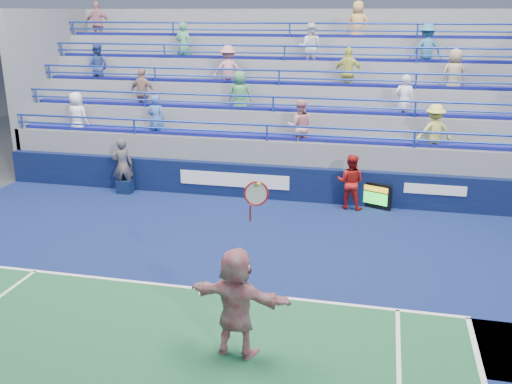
% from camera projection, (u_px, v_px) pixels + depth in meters
% --- Properties ---
extents(ground, '(120.00, 120.00, 0.00)m').
position_uv_depth(ground, '(204.00, 290.00, 12.37)').
color(ground, '#333538').
extents(sponsor_wall, '(18.00, 0.32, 1.10)m').
position_uv_depth(sponsor_wall, '(265.00, 182.00, 18.24)').
color(sponsor_wall, '#091234').
rests_on(sponsor_wall, ground).
extents(bleacher_stand, '(18.00, 5.62, 6.13)m').
position_uv_depth(bleacher_stand, '(286.00, 129.00, 21.44)').
color(bleacher_stand, slate).
rests_on(bleacher_stand, ground).
extents(serve_speed_board, '(1.11, 0.55, 0.80)m').
position_uv_depth(serve_speed_board, '(373.00, 195.00, 17.39)').
color(serve_speed_board, black).
rests_on(serve_speed_board, ground).
extents(judge_chair, '(0.46, 0.46, 0.80)m').
position_uv_depth(judge_chair, '(125.00, 185.00, 18.88)').
color(judge_chair, '#0B1837').
rests_on(judge_chair, ground).
extents(tennis_player, '(1.91, 0.83, 3.20)m').
position_uv_depth(tennis_player, '(236.00, 302.00, 9.79)').
color(tennis_player, silver).
rests_on(tennis_player, ground).
extents(line_judge, '(0.80, 0.68, 1.85)m').
position_uv_depth(line_judge, '(122.00, 166.00, 18.70)').
color(line_judge, '#131C36').
rests_on(line_judge, ground).
extents(ball_girl, '(0.90, 0.74, 1.69)m').
position_uv_depth(ball_girl, '(350.00, 182.00, 17.20)').
color(ball_girl, '#A51612').
rests_on(ball_girl, ground).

